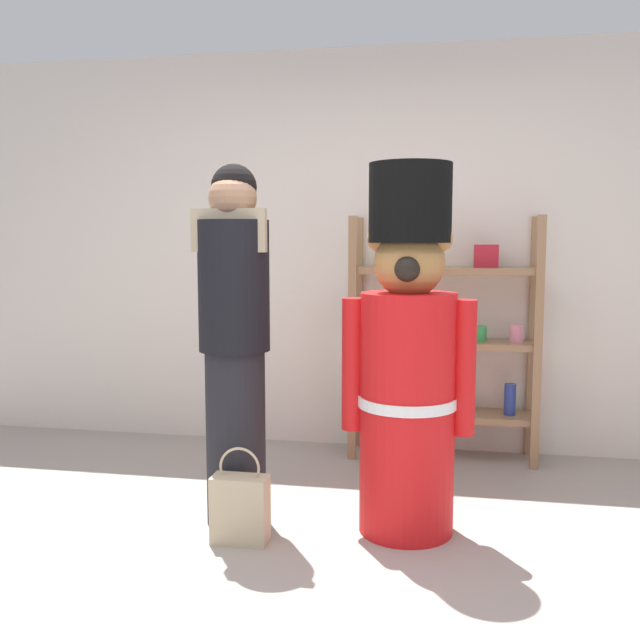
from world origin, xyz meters
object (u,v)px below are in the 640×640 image
at_px(merchandise_shelf, 442,336).
at_px(teddy_bear_guard, 408,363).
at_px(shopping_bag, 240,508).
at_px(person_shopper, 235,338).

xyz_separation_m(merchandise_shelf, teddy_bear_guard, (-0.14, -1.21, 0.03)).
bearing_deg(merchandise_shelf, shopping_bag, -120.59).
bearing_deg(teddy_bear_guard, person_shopper, -176.85).
bearing_deg(person_shopper, merchandise_shelf, 52.48).
distance_m(merchandise_shelf, person_shopper, 1.58).
relative_size(teddy_bear_guard, shopping_bag, 3.85).
bearing_deg(person_shopper, teddy_bear_guard, 3.15).
height_order(teddy_bear_guard, shopping_bag, teddy_bear_guard).
height_order(merchandise_shelf, teddy_bear_guard, teddy_bear_guard).
relative_size(merchandise_shelf, person_shopper, 0.88).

